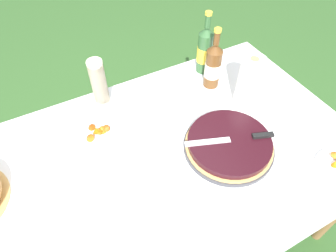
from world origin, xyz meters
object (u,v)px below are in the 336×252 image
(snack_plate_left, at_px, (99,133))
(paper_towel_roll, at_px, (249,82))
(serving_knife, at_px, (237,138))
(cider_bottle_green, at_px, (205,50))
(cider_bottle_amber, at_px, (213,66))
(berry_tart, at_px, (229,144))
(cup_stack, at_px, (99,83))

(snack_plate_left, distance_m, paper_towel_roll, 0.72)
(serving_knife, relative_size, cider_bottle_green, 1.07)
(cider_bottle_green, height_order, cider_bottle_amber, cider_bottle_green)
(cider_bottle_green, distance_m, cider_bottle_amber, 0.12)
(serving_knife, bearing_deg, snack_plate_left, -14.69)
(berry_tart, distance_m, serving_knife, 0.05)
(cup_stack, distance_m, snack_plate_left, 0.24)
(cider_bottle_amber, bearing_deg, cup_stack, 165.18)
(cider_bottle_amber, bearing_deg, cider_bottle_green, 76.44)
(serving_knife, bearing_deg, paper_towel_roll, -114.61)
(serving_knife, bearing_deg, cider_bottle_green, -87.46)
(serving_knife, height_order, cider_bottle_amber, cider_bottle_amber)
(serving_knife, height_order, snack_plate_left, serving_knife)
(snack_plate_left, height_order, paper_towel_roll, paper_towel_roll)
(cider_bottle_green, distance_m, snack_plate_left, 0.69)
(cider_bottle_green, xyz_separation_m, snack_plate_left, (-0.65, -0.17, -0.12))
(berry_tart, height_order, serving_knife, serving_knife)
(cup_stack, height_order, snack_plate_left, cup_stack)
(cider_bottle_amber, bearing_deg, berry_tart, -113.27)
(snack_plate_left, xyz_separation_m, paper_towel_roll, (0.70, -0.13, 0.11))
(berry_tart, bearing_deg, cup_stack, 125.20)
(cider_bottle_green, relative_size, snack_plate_left, 1.53)
(cider_bottle_green, bearing_deg, serving_knife, -107.96)
(cider_bottle_amber, bearing_deg, serving_knife, -109.27)
(cider_bottle_green, bearing_deg, berry_tart, -111.05)
(serving_knife, height_order, paper_towel_roll, paper_towel_roll)
(cup_stack, relative_size, paper_towel_roll, 0.94)
(cider_bottle_green, distance_m, paper_towel_roll, 0.31)
(serving_knife, bearing_deg, cider_bottle_amber, -88.76)
(serving_knife, relative_size, snack_plate_left, 1.63)
(berry_tart, bearing_deg, serving_knife, -20.51)
(cup_stack, height_order, paper_towel_roll, paper_towel_roll)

